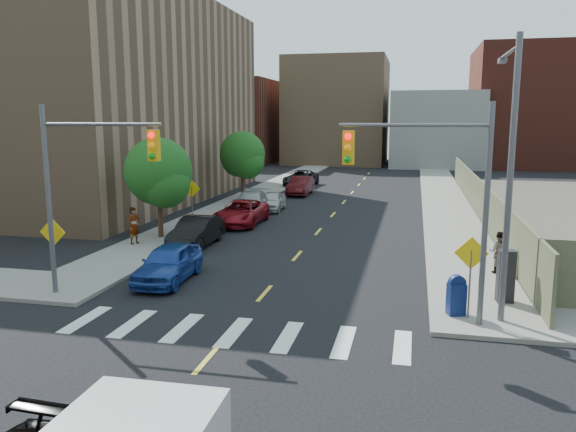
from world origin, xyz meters
The scene contains 28 objects.
ground centered at (0.00, 0.00, 0.00)m, with size 160.00×160.00×0.00m, color black.
sidewalk_nw centered at (-7.75, 41.50, 0.07)m, with size 3.50×73.00×0.15m, color gray.
sidewalk_ne centered at (7.75, 41.50, 0.07)m, with size 3.50×73.00×0.15m, color gray.
fence_north centered at (9.60, 28.00, 1.25)m, with size 0.12×44.00×2.50m, color #5F6043.
building_nw centered at (-22.00, 30.00, 8.00)m, with size 22.00×30.00×16.00m, color #8C6B4C.
bg_bldg_west centered at (-22.00, 70.00, 6.00)m, with size 14.00×18.00×12.00m, color #592319.
bg_bldg_midwest centered at (-6.00, 72.00, 7.50)m, with size 14.00×16.00×15.00m, color #8C6B4C.
bg_bldg_center centered at (8.00, 70.00, 5.00)m, with size 12.00×16.00×10.00m, color gray.
bg_bldg_east centered at (22.00, 72.00, 8.00)m, with size 18.00×18.00×16.00m, color #592319.
signal_nw centered at (-5.98, 6.00, 4.53)m, with size 4.59×0.30×7.00m.
signal_ne centered at (5.98, 6.00, 4.53)m, with size 4.59×0.30×7.00m.
streetlight_ne centered at (8.20, 6.90, 5.22)m, with size 0.25×3.70×9.00m.
warn_sign_nw centered at (-7.80, 6.50, 1.99)m, with size 1.06×0.06×2.83m.
warn_sign_ne centered at (7.20, 6.50, 1.99)m, with size 1.06×0.06×2.83m.
warn_sign_midwest centered at (-7.80, 20.00, 1.99)m, with size 1.06×0.06×2.83m.
tree_west_near centered at (-8.00, 16.05, 3.48)m, with size 3.66×3.64×5.52m.
tree_west_far centered at (-8.00, 31.05, 3.48)m, with size 3.66×3.64×5.52m.
parked_car_blue centered at (-4.20, 8.71, 0.75)m, with size 1.78×4.42×1.51m, color #1A3D94.
parked_car_black centered at (-5.50, 14.93, 0.75)m, with size 1.60×4.58×1.51m, color black.
parked_car_red centered at (-5.04, 21.13, 0.75)m, with size 2.48×5.38×1.50m, color maroon.
parked_car_silver centered at (-5.50, 24.71, 0.78)m, with size 2.20×5.41×1.57m, color #97999E.
parked_car_white centered at (-4.53, 26.78, 0.68)m, with size 1.60×3.98×1.36m, color #B4B4B4.
parked_car_maroon centered at (-4.20, 35.46, 0.79)m, with size 1.67×4.79×1.58m, color #3F0C0F.
parked_car_grey centered at (-5.42, 41.65, 0.76)m, with size 2.54×5.50×1.53m, color black.
mailbox centered at (6.83, 6.74, 0.80)m, with size 0.65×0.57×1.34m.
payphone centered at (8.59, 8.49, 1.07)m, with size 0.55×0.45×1.85m, color black.
pedestrian_west centered at (-8.54, 14.09, 1.10)m, with size 0.69×0.45×1.90m, color gray.
pedestrian_east centered at (8.88, 12.37, 1.03)m, with size 0.86×0.67×1.76m, color gray.
Camera 1 is at (5.35, -11.62, 6.50)m, focal length 35.00 mm.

